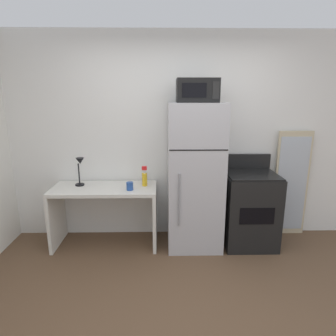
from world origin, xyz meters
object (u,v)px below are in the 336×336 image
at_px(desk, 105,204).
at_px(leaning_mirror, 291,184).
at_px(coffee_mug, 130,186).
at_px(microwave, 197,90).
at_px(oven_range, 249,208).
at_px(desk_lamp, 80,167).
at_px(spray_bottle, 145,178).
at_px(refrigerator, 195,177).

distance_m(desk, leaning_mirror, 2.42).
relative_size(coffee_mug, microwave, 0.21).
distance_m(microwave, oven_range, 1.58).
distance_m(desk, desk_lamp, 0.55).
distance_m(desk_lamp, spray_bottle, 0.80).
height_order(desk_lamp, leaning_mirror, leaning_mirror).
distance_m(desk_lamp, leaning_mirror, 2.72).
height_order(desk_lamp, spray_bottle, desk_lamp).
bearing_deg(refrigerator, spray_bottle, 173.54).
bearing_deg(desk, spray_bottle, 5.59).
bearing_deg(microwave, oven_range, 2.27).
distance_m(desk_lamp, microwave, 1.66).
bearing_deg(microwave, desk, 177.79).
bearing_deg(desk, oven_range, -0.48).
bearing_deg(desk_lamp, oven_range, -2.23).
distance_m(spray_bottle, refrigerator, 0.62).
distance_m(oven_range, leaning_mirror, 0.71).
bearing_deg(leaning_mirror, oven_range, -157.48).
bearing_deg(spray_bottle, refrigerator, -6.46).
distance_m(coffee_mug, oven_range, 1.50).
bearing_deg(leaning_mirror, refrigerator, -168.67).
xyz_separation_m(desk_lamp, spray_bottle, (0.78, -0.02, -0.14)).
height_order(coffee_mug, leaning_mirror, leaning_mirror).
distance_m(desk_lamp, oven_range, 2.15).
distance_m(desk_lamp, refrigerator, 1.40).
height_order(desk_lamp, refrigerator, refrigerator).
xyz_separation_m(refrigerator, microwave, (0.00, -0.02, 1.01)).
xyz_separation_m(desk, oven_range, (1.79, -0.02, -0.07)).
relative_size(coffee_mug, leaning_mirror, 0.07).
height_order(desk, coffee_mug, coffee_mug).
bearing_deg(refrigerator, desk_lamp, 176.42).
distance_m(coffee_mug, spray_bottle, 0.24).
bearing_deg(coffee_mug, spray_bottle, 44.22).
bearing_deg(oven_range, desk, 179.52).
relative_size(desk, oven_range, 1.15).
relative_size(desk, leaning_mirror, 0.90).
bearing_deg(desk, microwave, -2.21).
xyz_separation_m(desk, leaning_mirror, (2.40, 0.24, 0.17)).
bearing_deg(leaning_mirror, desk, -174.30).
bearing_deg(microwave, desk_lamp, 175.56).
xyz_separation_m(desk_lamp, microwave, (1.40, -0.11, 0.90)).
xyz_separation_m(coffee_mug, refrigerator, (0.78, 0.09, 0.08)).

